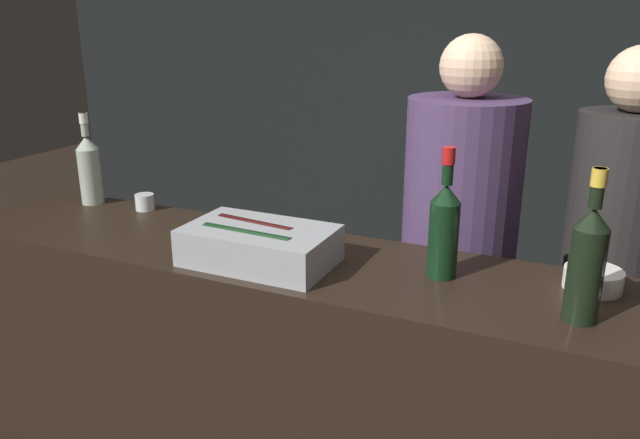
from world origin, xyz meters
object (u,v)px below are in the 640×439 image
Objects in this scene: champagne_bottle at (587,260)px; person_in_hoodie at (611,265)px; red_wine_bottle_burgundy at (444,226)px; white_wine_bottle at (89,167)px; ice_bin_with_bottles at (258,244)px; person_blond_tee at (458,251)px; candle_votive at (145,202)px; bowl_white at (593,279)px.

person_in_hoodie is at bearing 83.93° from champagne_bottle.
red_wine_bottle_burgundy is 1.41m from white_wine_bottle.
white_wine_bottle is at bearing -163.04° from person_in_hoodie.
red_wine_bottle_burgundy is (0.51, 0.13, 0.09)m from ice_bin_with_bottles.
person_blond_tee reaches higher than champagne_bottle.
red_wine_bottle_burgundy is at bearing -24.84° from person_blond_tee.
person_blond_tee is at bearing 19.50° from candle_votive.
red_wine_bottle_burgundy is (1.16, -0.15, 0.12)m from candle_votive.
ice_bin_with_bottles is at bearing -179.50° from champagne_bottle.
candle_votive is 0.20× the size of white_wine_bottle.
person_blond_tee is at bearing 135.29° from bowl_white.
bowl_white is 0.24m from champagne_bottle.
white_wine_bottle reaches higher than ice_bin_with_bottles.
candle_votive reaches higher than bowl_white.
red_wine_bottle_burgundy is 0.81m from person_in_hoodie.
candle_votive is 0.04× the size of person_in_hoodie.
person_in_hoodie reaches higher than candle_votive.
champagne_bottle is 0.22× the size of person_in_hoodie.
ice_bin_with_bottles is at bearing -166.01° from red_wine_bottle_burgundy.
white_wine_bottle is 0.93× the size of champagne_bottle.
ice_bin_with_bottles reaches higher than candle_votive.
person_in_hoodie is 0.52m from person_blond_tee.
white_wine_bottle reaches higher than bowl_white.
person_blond_tee is at bearing 55.93° from ice_bin_with_bottles.
person_blond_tee reaches higher than bowl_white.
person_in_hoodie reaches higher than champagne_bottle.
person_in_hoodie is at bearing 83.85° from bowl_white.
champagne_bottle is at bearing -18.14° from red_wine_bottle_burgundy.
champagne_bottle is at bearing -94.01° from person_in_hoodie.
candle_votive is at bearing 157.09° from ice_bin_with_bottles.
white_wine_bottle is 1.42m from person_blond_tee.
ice_bin_with_bottles is at bearing -66.02° from person_blond_tee.
candle_votive is 1.18m from red_wine_bottle_burgundy.
person_in_hoodie reaches higher than white_wine_bottle.
red_wine_bottle_burgundy is 0.22× the size of person_in_hoodie.
ice_bin_with_bottles reaches higher than bowl_white.
bowl_white is 0.66m from person_blond_tee.
candle_votive is (-0.65, 0.27, -0.03)m from ice_bin_with_bottles.
person_in_hoodie is (0.08, 0.74, -0.28)m from champagne_bottle.
red_wine_bottle_burgundy is at bearing -5.33° from white_wine_bottle.
champagne_bottle is at bearing 0.50° from ice_bin_with_bottles.
champagne_bottle is 0.80m from person_in_hoodie.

